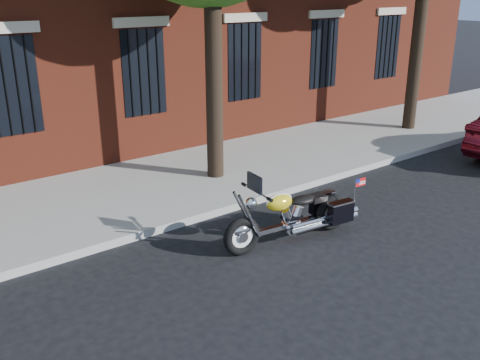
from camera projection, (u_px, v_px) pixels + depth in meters
ground at (286, 232)px, 9.50m from camera, size 120.00×120.00×0.00m
curb at (239, 204)px, 10.50m from camera, size 40.00×0.16×0.15m
sidewalk at (188, 179)px, 11.90m from camera, size 40.00×3.60×0.15m
motorcycle at (296, 216)px, 9.04m from camera, size 2.60×0.93×1.34m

